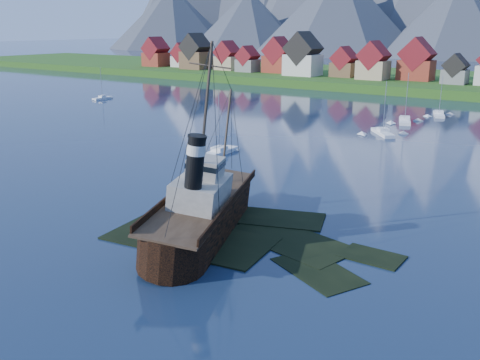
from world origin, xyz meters
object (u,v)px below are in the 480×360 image
Objects in this scene: sailboat_a at (219,153)px; sailboat_b at (102,98)px; sailboat_e at (439,115)px; sailboat_f at (405,121)px; tugboat_wreck at (208,208)px; sailboat_c at (383,133)px.

sailboat_a is 1.12× the size of sailboat_b.
sailboat_e is (20.36, 66.47, -0.02)m from sailboat_a.
sailboat_e is 15.35m from sailboat_f.
tugboat_wreck reaches higher than sailboat_f.
tugboat_wreck is 2.73× the size of sailboat_b.
sailboat_f is at bearing -123.86° from sailboat_e.
sailboat_e is 0.88× the size of sailboat_f.
tugboat_wreck is at bearing -126.10° from sailboat_c.
sailboat_c is 0.96× the size of sailboat_f.
sailboat_a is at bearing 103.44° from tugboat_wreck.
sailboat_b is 0.87× the size of sailboat_c.
tugboat_wreck reaches higher than sailboat_c.
sailboat_c is (-4.10, 64.98, -2.54)m from tugboat_wreck.
sailboat_c is at bearing -106.20° from sailboat_f.
sailboat_a reaches higher than sailboat_b.
sailboat_c reaches higher than sailboat_e.
sailboat_c is (92.73, -3.71, 0.02)m from sailboat_b.
sailboat_c reaches higher than sailboat_b.
sailboat_f reaches higher than sailboat_a.
tugboat_wreck is 82.38m from sailboat_f.
sailboat_c is (17.55, 34.41, 0.01)m from sailboat_a.
tugboat_wreck is 2.29× the size of sailboat_f.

